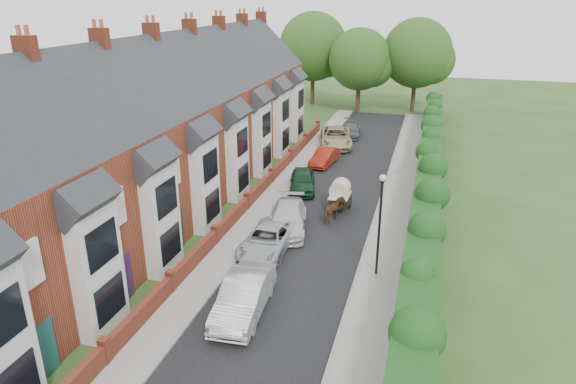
{
  "coord_description": "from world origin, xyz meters",
  "views": [
    {
      "loc": [
        5.21,
        -17.86,
        12.69
      ],
      "look_at": [
        -2.17,
        8.11,
        2.2
      ],
      "focal_mm": 32.0,
      "sensor_mm": 36.0,
      "label": 1
    }
  ],
  "objects_px": {
    "car_silver_a": "(244,296)",
    "car_green": "(303,181)",
    "car_grey": "(350,129)",
    "car_beige": "(336,137)",
    "horse_cart": "(340,193)",
    "lamppost": "(380,213)",
    "horse": "(334,211)",
    "car_silver_b": "(268,240)",
    "car_white": "(288,218)",
    "car_red": "(325,157)"
  },
  "relations": [
    {
      "from": "car_silver_a",
      "to": "car_silver_b",
      "type": "distance_m",
      "value": 5.65
    },
    {
      "from": "car_silver_a",
      "to": "lamppost",
      "type": "bearing_deg",
      "value": 38.57
    },
    {
      "from": "horse",
      "to": "car_silver_b",
      "type": "bearing_deg",
      "value": 78.39
    },
    {
      "from": "car_grey",
      "to": "horse",
      "type": "distance_m",
      "value": 19.91
    },
    {
      "from": "car_silver_a",
      "to": "car_green",
      "type": "height_order",
      "value": "car_silver_a"
    },
    {
      "from": "car_white",
      "to": "car_green",
      "type": "height_order",
      "value": "car_white"
    },
    {
      "from": "car_silver_b",
      "to": "car_green",
      "type": "distance_m",
      "value": 9.16
    },
    {
      "from": "car_silver_b",
      "to": "car_grey",
      "type": "xyz_separation_m",
      "value": [
        0.33,
        24.4,
        -0.02
      ]
    },
    {
      "from": "car_silver_b",
      "to": "car_grey",
      "type": "distance_m",
      "value": 24.4
    },
    {
      "from": "car_grey",
      "to": "car_silver_a",
      "type": "bearing_deg",
      "value": -94.58
    },
    {
      "from": "car_silver_b",
      "to": "car_green",
      "type": "xyz_separation_m",
      "value": [
        -0.46,
        9.14,
        0.04
      ]
    },
    {
      "from": "car_silver_b",
      "to": "horse_cart",
      "type": "distance_m",
      "value": 6.97
    },
    {
      "from": "car_green",
      "to": "horse_cart",
      "type": "relative_size",
      "value": 1.51
    },
    {
      "from": "car_grey",
      "to": "lamppost",
      "type": "bearing_deg",
      "value": -83.28
    },
    {
      "from": "lamppost",
      "to": "horse",
      "type": "height_order",
      "value": "lamppost"
    },
    {
      "from": "car_beige",
      "to": "car_silver_b",
      "type": "bearing_deg",
      "value": -101.72
    },
    {
      "from": "car_green",
      "to": "car_beige",
      "type": "xyz_separation_m",
      "value": [
        0.11,
        11.48,
        0.09
      ]
    },
    {
      "from": "car_grey",
      "to": "horse_cart",
      "type": "distance_m",
      "value": 18.11
    },
    {
      "from": "lamppost",
      "to": "car_green",
      "type": "distance_m",
      "value": 12.19
    },
    {
      "from": "car_silver_b",
      "to": "horse",
      "type": "distance_m",
      "value": 5.31
    },
    {
      "from": "car_red",
      "to": "horse_cart",
      "type": "xyz_separation_m",
      "value": [
        2.8,
        -8.66,
        0.51
      ]
    },
    {
      "from": "lamppost",
      "to": "car_silver_b",
      "type": "distance_m",
      "value": 6.43
    },
    {
      "from": "car_green",
      "to": "car_grey",
      "type": "distance_m",
      "value": 15.28
    },
    {
      "from": "car_silver_a",
      "to": "horse",
      "type": "bearing_deg",
      "value": 75.78
    },
    {
      "from": "lamppost",
      "to": "horse_cart",
      "type": "relative_size",
      "value": 1.86
    },
    {
      "from": "car_white",
      "to": "car_grey",
      "type": "distance_m",
      "value": 21.62
    },
    {
      "from": "car_silver_b",
      "to": "car_red",
      "type": "relative_size",
      "value": 1.24
    },
    {
      "from": "car_white",
      "to": "horse",
      "type": "height_order",
      "value": "car_white"
    },
    {
      "from": "car_red",
      "to": "horse",
      "type": "distance_m",
      "value": 10.85
    },
    {
      "from": "car_grey",
      "to": "car_beige",
      "type": "bearing_deg",
      "value": -105.56
    },
    {
      "from": "car_beige",
      "to": "horse",
      "type": "distance_m",
      "value": 16.28
    },
    {
      "from": "car_beige",
      "to": "car_red",
      "type": "bearing_deg",
      "value": -100.93
    },
    {
      "from": "car_white",
      "to": "horse_cart",
      "type": "xyz_separation_m",
      "value": [
        2.32,
        3.67,
        0.42
      ]
    },
    {
      "from": "car_beige",
      "to": "horse_cart",
      "type": "relative_size",
      "value": 2.09
    },
    {
      "from": "lamppost",
      "to": "car_grey",
      "type": "bearing_deg",
      "value": 102.13
    },
    {
      "from": "horse_cart",
      "to": "car_green",
      "type": "bearing_deg",
      "value": 138.78
    },
    {
      "from": "lamppost",
      "to": "car_red",
      "type": "bearing_deg",
      "value": 110.33
    },
    {
      "from": "car_silver_a",
      "to": "horse",
      "type": "height_order",
      "value": "car_silver_a"
    },
    {
      "from": "car_silver_b",
      "to": "horse",
      "type": "xyz_separation_m",
      "value": [
        2.62,
        4.62,
        0.05
      ]
    },
    {
      "from": "car_silver_b",
      "to": "horse_cart",
      "type": "height_order",
      "value": "horse_cart"
    },
    {
      "from": "car_green",
      "to": "car_grey",
      "type": "xyz_separation_m",
      "value": [
        0.79,
        15.26,
        -0.06
      ]
    },
    {
      "from": "car_silver_b",
      "to": "car_grey",
      "type": "height_order",
      "value": "car_silver_b"
    },
    {
      "from": "car_red",
      "to": "horse_cart",
      "type": "bearing_deg",
      "value": -64.06
    },
    {
      "from": "car_grey",
      "to": "car_green",
      "type": "bearing_deg",
      "value": -98.36
    },
    {
      "from": "car_silver_a",
      "to": "car_grey",
      "type": "bearing_deg",
      "value": 86.94
    },
    {
      "from": "lamppost",
      "to": "car_silver_b",
      "type": "xyz_separation_m",
      "value": [
        -5.79,
        1.0,
        -2.63
      ]
    },
    {
      "from": "car_grey",
      "to": "car_silver_b",
      "type": "bearing_deg",
      "value": -96.18
    },
    {
      "from": "car_beige",
      "to": "lamppost",
      "type": "bearing_deg",
      "value": -86.84
    },
    {
      "from": "car_silver_a",
      "to": "car_green",
      "type": "xyz_separation_m",
      "value": [
        -1.22,
        14.74,
        -0.09
      ]
    },
    {
      "from": "car_white",
      "to": "car_beige",
      "type": "xyz_separation_m",
      "value": [
        -0.66,
        17.84,
        0.08
      ]
    }
  ]
}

